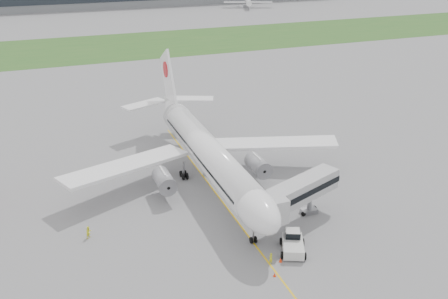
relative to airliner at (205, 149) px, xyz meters
name	(u,v)px	position (x,y,z in m)	size (l,w,h in m)	color
ground	(216,193)	(0.00, -4.87, -5.66)	(600.00, 600.00, 0.00)	gray
apron_markings	(227,208)	(0.00, -9.87, -5.66)	(70.00, 70.00, 0.04)	yellow
grass_strip	(105,47)	(0.00, 115.13, -5.65)	(600.00, 50.00, 0.02)	#2A5C22
airliner	(205,149)	(0.00, 0.00, 0.00)	(48.13, 53.95, 17.88)	white
pushback_tug	(293,243)	(4.14, -23.26, -4.54)	(4.64, 5.43, 2.43)	silver
jet_bridge	(297,193)	(7.54, -17.72, -0.59)	(14.23, 9.06, 6.85)	#B4B4B7
safety_cone_left	(275,275)	(-0.50, -27.42, -5.40)	(0.38, 0.38, 0.52)	#FC340D
safety_cone_right	(281,260)	(1.49, -25.05, -5.36)	(0.44, 0.44, 0.60)	#FC340D
ground_crew_near	(271,258)	(0.17, -24.88, -4.88)	(0.57, 0.38, 1.57)	gold
ground_crew_far	(89,232)	(-20.57, -10.84, -4.77)	(0.86, 0.67, 1.78)	#F6F829
distant_aircraft_right	(248,8)	(91.23, 194.64, -5.66)	(27.17, 23.97, 10.39)	white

